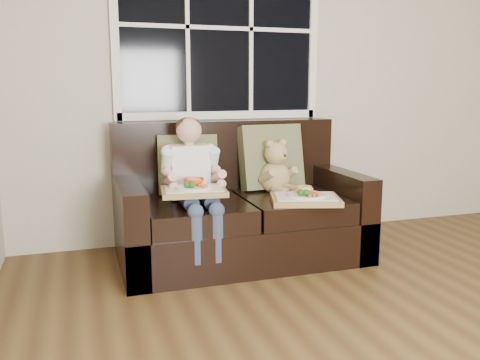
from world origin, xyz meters
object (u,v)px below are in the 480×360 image
object	(u,v)px
tray_right	(305,198)
tray_left	(194,189)
loveseat	(238,214)
teddy_bear	(276,170)
child	(193,173)

from	to	relation	value
tray_right	tray_left	bearing A→B (deg)	-167.03
loveseat	tray_left	distance (m)	0.57
teddy_bear	tray_right	distance (m)	0.41
child	teddy_bear	distance (m)	0.67
loveseat	teddy_bear	size ratio (longest dim) A/B	4.22
loveseat	child	world-z (taller)	child
loveseat	teddy_bear	world-z (taller)	loveseat
teddy_bear	tray_left	size ratio (longest dim) A/B	0.93
child	teddy_bear	size ratio (longest dim) A/B	2.14
loveseat	child	xyz separation A→B (m)	(-0.36, -0.12, 0.33)
teddy_bear	tray_right	xyz separation A→B (m)	(0.06, -0.39, -0.13)
tray_left	tray_right	distance (m)	0.76
teddy_bear	tray_left	bearing A→B (deg)	-170.86
teddy_bear	tray_right	size ratio (longest dim) A/B	0.76
loveseat	tray_right	distance (m)	0.54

